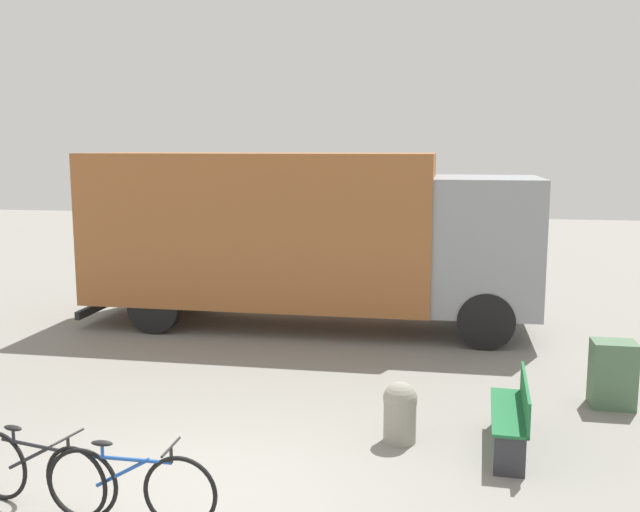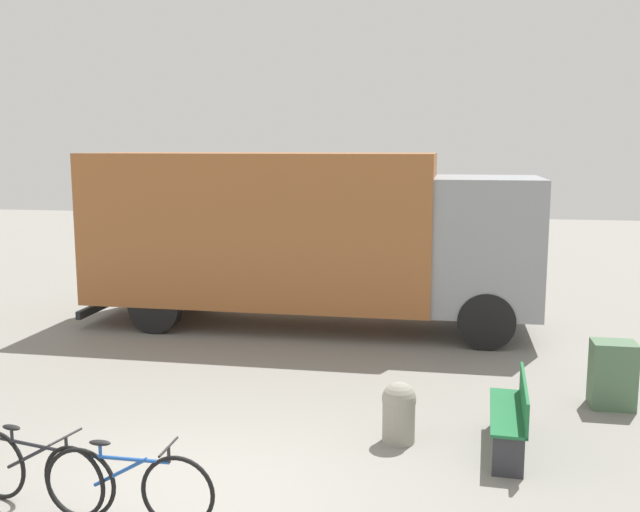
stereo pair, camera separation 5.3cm
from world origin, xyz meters
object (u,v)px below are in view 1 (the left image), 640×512
(bicycle_middle, at_px, (130,486))
(utility_box, at_px, (613,374))
(delivery_truck, at_px, (303,231))
(park_bench, at_px, (514,411))
(bicycle_near, at_px, (36,471))
(bollard_near_bench, at_px, (400,410))

(bicycle_middle, height_order, utility_box, utility_box)
(bicycle_middle, bearing_deg, delivery_truck, 89.34)
(delivery_truck, distance_m, park_bench, 6.69)
(park_bench, relative_size, utility_box, 1.71)
(delivery_truck, relative_size, bicycle_middle, 5.14)
(delivery_truck, xyz_separation_m, park_bench, (3.67, -5.41, -1.43))
(delivery_truck, relative_size, utility_box, 9.54)
(bicycle_near, height_order, bicycle_middle, same)
(park_bench, bearing_deg, utility_box, -37.64)
(park_bench, xyz_separation_m, bollard_near_bench, (-1.35, 0.00, -0.08))
(park_bench, bearing_deg, bollard_near_bench, 92.60)
(park_bench, xyz_separation_m, bicycle_near, (-4.81, -2.27, -0.09))
(bollard_near_bench, bearing_deg, bicycle_near, -146.59)
(bicycle_near, relative_size, bollard_near_bench, 2.24)
(delivery_truck, bearing_deg, bollard_near_bench, -66.91)
(park_bench, distance_m, bicycle_middle, 4.45)
(park_bench, bearing_deg, bicycle_near, 118.06)
(park_bench, distance_m, bollard_near_bench, 1.35)
(park_bench, height_order, bicycle_middle, park_bench)
(bicycle_near, bearing_deg, bicycle_middle, 5.10)
(utility_box, bearing_deg, bicycle_near, -147.47)
(park_bench, distance_m, bicycle_near, 5.32)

